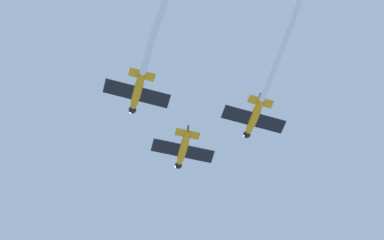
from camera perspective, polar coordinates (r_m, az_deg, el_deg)
airplane_lead at (r=68.09m, az=-0.97°, el=-3.15°), size 7.73×6.04×1.98m
airplane_left_wing at (r=64.18m, az=-5.78°, el=2.88°), size 7.64×6.10×1.98m
airplane_right_wing at (r=66.37m, az=6.48°, el=0.18°), size 7.61×6.13×1.98m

